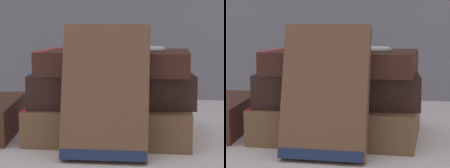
{
  "view_description": "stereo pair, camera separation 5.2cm",
  "coord_description": "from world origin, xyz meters",
  "views": [
    {
      "loc": [
        0.06,
        -0.59,
        0.15
      ],
      "look_at": [
        -0.01,
        0.02,
        0.08
      ],
      "focal_mm": 75.0,
      "sensor_mm": 36.0,
      "label": 1
    },
    {
      "loc": [
        0.11,
        -0.59,
        0.15
      ],
      "look_at": [
        -0.01,
        0.02,
        0.08
      ],
      "focal_mm": 75.0,
      "sensor_mm": 36.0,
      "label": 2
    }
  ],
  "objects": [
    {
      "name": "book_flat_bottom",
      "position": [
        -0.02,
        0.03,
        0.02
      ],
      "size": [
        0.22,
        0.16,
        0.05
      ],
      "rotation": [
        0.0,
        0.0,
        -0.01
      ],
      "color": "brown",
      "rests_on": "ground_plane"
    },
    {
      "name": "book_leaning_front",
      "position": [
        -0.01,
        -0.07,
        0.07
      ],
      "size": [
        0.1,
        0.06,
        0.15
      ],
      "rotation": [
        -0.25,
        0.0,
        0.0
      ],
      "color": "brown",
      "rests_on": "ground_plane"
    },
    {
      "name": "book_flat_middle",
      "position": [
        -0.02,
        0.04,
        0.07
      ],
      "size": [
        0.23,
        0.16,
        0.04
      ],
      "rotation": [
        0.0,
        0.0,
        0.1
      ],
      "color": "#331E19",
      "rests_on": "book_flat_bottom"
    },
    {
      "name": "ground_plane",
      "position": [
        0.0,
        0.0,
        0.0
      ],
      "size": [
        3.0,
        3.0,
        0.0
      ],
      "primitive_type": "plane",
      "color": "silver"
    },
    {
      "name": "book_flat_top",
      "position": [
        -0.02,
        0.03,
        0.1
      ],
      "size": [
        0.2,
        0.14,
        0.03
      ],
      "rotation": [
        0.0,
        0.0,
        -0.02
      ],
      "color": "#422319",
      "rests_on": "book_flat_middle"
    },
    {
      "name": "pocket_watch",
      "position": [
        0.03,
        0.01,
        0.12
      ],
      "size": [
        0.05,
        0.06,
        0.01
      ],
      "color": "white",
      "rests_on": "book_flat_top"
    }
  ]
}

